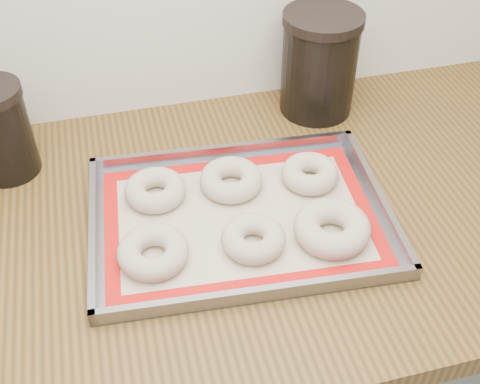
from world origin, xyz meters
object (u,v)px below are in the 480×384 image
object	(u,v)px
baking_tray	(240,217)
bagel_back_mid	(231,180)
bagel_front_mid	(253,238)
bagel_front_right	(332,228)
bagel_back_right	(310,173)
canister_right	(319,63)
bagel_back_left	(155,190)
bagel_front_left	(153,252)

from	to	relation	value
baking_tray	bagel_back_mid	bearing A→B (deg)	86.88
bagel_front_mid	bagel_front_right	bearing A→B (deg)	-5.62
bagel_front_mid	bagel_back_mid	distance (m)	0.14
bagel_front_right	bagel_back_right	bearing A→B (deg)	85.04
baking_tray	canister_right	bearing A→B (deg)	50.43
bagel_back_mid	canister_right	distance (m)	0.30
bagel_back_right	baking_tray	bearing A→B (deg)	-157.25
baking_tray	bagel_back_right	world-z (taller)	bagel_back_right
bagel_front_right	canister_right	world-z (taller)	canister_right
bagel_back_left	canister_right	xyz separation A→B (m)	(0.34, 0.19, 0.08)
bagel_back_mid	bagel_front_mid	bearing A→B (deg)	-89.85
bagel_back_left	bagel_back_mid	distance (m)	0.12
bagel_back_right	bagel_back_mid	bearing A→B (deg)	172.48
baking_tray	bagel_back_left	world-z (taller)	bagel_back_left
bagel_front_mid	canister_right	xyz separation A→B (m)	(0.22, 0.33, 0.08)
bagel_front_left	bagel_back_right	distance (m)	0.30
bagel_front_left	bagel_front_right	distance (m)	0.27
bagel_front_mid	canister_right	distance (m)	0.40
bagel_front_left	bagel_back_left	bearing A→B (deg)	80.22
canister_right	bagel_front_right	bearing A→B (deg)	-105.95
bagel_back_right	canister_right	bearing A→B (deg)	67.74
bagel_front_left	bagel_back_mid	distance (m)	0.19
bagel_front_right	baking_tray	bearing A→B (deg)	148.82
bagel_front_left	bagel_front_mid	xyz separation A→B (m)	(0.15, -0.01, -0.00)
bagel_front_mid	bagel_front_left	bearing A→B (deg)	176.14
bagel_back_mid	canister_right	size ratio (longest dim) A/B	0.53
baking_tray	bagel_back_right	distance (m)	0.15
bagel_back_mid	bagel_front_left	bearing A→B (deg)	-139.35
bagel_back_mid	bagel_back_right	size ratio (longest dim) A/B	1.08
bagel_front_right	bagel_back_left	size ratio (longest dim) A/B	1.17
baking_tray	canister_right	world-z (taller)	canister_right
bagel_front_mid	bagel_back_mid	xyz separation A→B (m)	(-0.00, 0.14, 0.00)
bagel_front_mid	baking_tray	bearing A→B (deg)	93.98
bagel_front_left	bagel_back_right	world-z (taller)	same
bagel_front_right	bagel_back_mid	world-z (taller)	bagel_front_right
baking_tray	bagel_front_mid	bearing A→B (deg)	-86.02
bagel_back_left	bagel_front_left	bearing A→B (deg)	-99.78
bagel_back_left	bagel_back_mid	world-z (taller)	same
bagel_back_right	bagel_back_left	bearing A→B (deg)	174.67
bagel_front_mid	bagel_back_right	world-z (taller)	same
bagel_back_left	canister_right	size ratio (longest dim) A/B	0.50
bagel_back_mid	bagel_back_right	world-z (taller)	same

